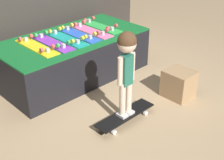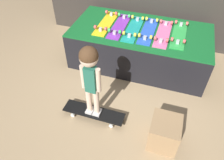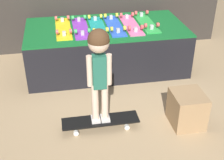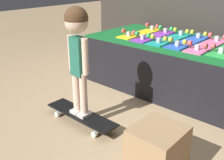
{
  "view_description": "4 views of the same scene",
  "coord_description": "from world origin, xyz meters",
  "px_view_note": "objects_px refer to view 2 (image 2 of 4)",
  "views": [
    {
      "loc": [
        -2.35,
        -2.52,
        2.07
      ],
      "look_at": [
        -0.15,
        -0.25,
        0.35
      ],
      "focal_mm": 50.0,
      "sensor_mm": 36.0,
      "label": 1
    },
    {
      "loc": [
        0.47,
        -2.11,
        2.23
      ],
      "look_at": [
        -0.16,
        -0.18,
        0.31
      ],
      "focal_mm": 35.0,
      "sensor_mm": 36.0,
      "label": 2
    },
    {
      "loc": [
        -0.6,
        -3.04,
        2.01
      ],
      "look_at": [
        -0.1,
        -0.27,
        0.36
      ],
      "focal_mm": 50.0,
      "sensor_mm": 36.0,
      "label": 3
    },
    {
      "loc": [
        1.34,
        -1.95,
        1.29
      ],
      "look_at": [
        -0.18,
        -0.25,
        0.35
      ],
      "focal_mm": 42.0,
      "sensor_mm": 36.0,
      "label": 4
    }
  ],
  "objects_px": {
    "storage_box": "(164,133)",
    "skateboard_on_floor": "(94,113)",
    "skateboard_yellow_on_rack": "(106,23)",
    "child": "(90,71)",
    "skateboard_blue_on_rack": "(148,30)",
    "skateboard_green_on_rack": "(179,34)",
    "skateboard_teal_on_rack": "(134,28)",
    "skateboard_pink_on_rack": "(163,33)",
    "skateboard_purple_on_rack": "(120,26)"
  },
  "relations": [
    {
      "from": "skateboard_teal_on_rack",
      "to": "skateboard_on_floor",
      "type": "relative_size",
      "value": 0.97
    },
    {
      "from": "skateboard_teal_on_rack",
      "to": "skateboard_green_on_rack",
      "type": "xyz_separation_m",
      "value": [
        0.65,
        0.05,
        0.0
      ]
    },
    {
      "from": "skateboard_pink_on_rack",
      "to": "skateboard_green_on_rack",
      "type": "bearing_deg",
      "value": 11.47
    },
    {
      "from": "storage_box",
      "to": "skateboard_on_floor",
      "type": "bearing_deg",
      "value": 174.36
    },
    {
      "from": "storage_box",
      "to": "skateboard_yellow_on_rack",
      "type": "bearing_deg",
      "value": 130.0
    },
    {
      "from": "skateboard_yellow_on_rack",
      "to": "skateboard_teal_on_rack",
      "type": "relative_size",
      "value": 1.0
    },
    {
      "from": "skateboard_yellow_on_rack",
      "to": "skateboard_teal_on_rack",
      "type": "bearing_deg",
      "value": -3.86
    },
    {
      "from": "skateboard_yellow_on_rack",
      "to": "skateboard_on_floor",
      "type": "bearing_deg",
      "value": -77.99
    },
    {
      "from": "skateboard_on_floor",
      "to": "storage_box",
      "type": "bearing_deg",
      "value": -5.64
    },
    {
      "from": "skateboard_on_floor",
      "to": "child",
      "type": "xyz_separation_m",
      "value": [
        -0.0,
        0.0,
        0.69
      ]
    },
    {
      "from": "skateboard_teal_on_rack",
      "to": "skateboard_blue_on_rack",
      "type": "xyz_separation_m",
      "value": [
        0.22,
        0.01,
        0.0
      ]
    },
    {
      "from": "skateboard_purple_on_rack",
      "to": "skateboard_pink_on_rack",
      "type": "distance_m",
      "value": 0.65
    },
    {
      "from": "skateboard_green_on_rack",
      "to": "skateboard_on_floor",
      "type": "distance_m",
      "value": 1.61
    },
    {
      "from": "skateboard_teal_on_rack",
      "to": "skateboard_pink_on_rack",
      "type": "distance_m",
      "value": 0.43
    },
    {
      "from": "skateboard_yellow_on_rack",
      "to": "skateboard_blue_on_rack",
      "type": "relative_size",
      "value": 1.0
    },
    {
      "from": "skateboard_pink_on_rack",
      "to": "skateboard_on_floor",
      "type": "bearing_deg",
      "value": -115.34
    },
    {
      "from": "skateboard_yellow_on_rack",
      "to": "child",
      "type": "xyz_separation_m",
      "value": [
        0.27,
        -1.27,
        0.16
      ]
    },
    {
      "from": "storage_box",
      "to": "skateboard_green_on_rack",
      "type": "bearing_deg",
      "value": 92.62
    },
    {
      "from": "skateboard_yellow_on_rack",
      "to": "skateboard_blue_on_rack",
      "type": "bearing_deg",
      "value": -1.71
    },
    {
      "from": "skateboard_yellow_on_rack",
      "to": "storage_box",
      "type": "bearing_deg",
      "value": -50.0
    },
    {
      "from": "skateboard_yellow_on_rack",
      "to": "skateboard_green_on_rack",
      "type": "bearing_deg",
      "value": 1.01
    },
    {
      "from": "skateboard_purple_on_rack",
      "to": "child",
      "type": "xyz_separation_m",
      "value": [
        0.06,
        -1.25,
        0.16
      ]
    },
    {
      "from": "skateboard_blue_on_rack",
      "to": "skateboard_green_on_rack",
      "type": "xyz_separation_m",
      "value": [
        0.43,
        0.04,
        0.0
      ]
    },
    {
      "from": "skateboard_green_on_rack",
      "to": "skateboard_on_floor",
      "type": "bearing_deg",
      "value": -121.98
    },
    {
      "from": "skateboard_teal_on_rack",
      "to": "skateboard_yellow_on_rack",
      "type": "bearing_deg",
      "value": 176.14
    },
    {
      "from": "child",
      "to": "skateboard_blue_on_rack",
      "type": "bearing_deg",
      "value": 74.23
    },
    {
      "from": "skateboard_blue_on_rack",
      "to": "storage_box",
      "type": "bearing_deg",
      "value": -69.76
    },
    {
      "from": "skateboard_pink_on_rack",
      "to": "skateboard_on_floor",
      "type": "height_order",
      "value": "skateboard_pink_on_rack"
    },
    {
      "from": "skateboard_purple_on_rack",
      "to": "skateboard_on_floor",
      "type": "bearing_deg",
      "value": -87.47
    },
    {
      "from": "skateboard_on_floor",
      "to": "storage_box",
      "type": "height_order",
      "value": "storage_box"
    },
    {
      "from": "storage_box",
      "to": "skateboard_purple_on_rack",
      "type": "bearing_deg",
      "value": 124.66
    },
    {
      "from": "skateboard_on_floor",
      "to": "child",
      "type": "distance_m",
      "value": 0.69
    },
    {
      "from": "skateboard_teal_on_rack",
      "to": "skateboard_on_floor",
      "type": "height_order",
      "value": "skateboard_teal_on_rack"
    },
    {
      "from": "skateboard_teal_on_rack",
      "to": "storage_box",
      "type": "bearing_deg",
      "value": -61.92
    },
    {
      "from": "child",
      "to": "skateboard_purple_on_rack",
      "type": "bearing_deg",
      "value": 93.44
    },
    {
      "from": "skateboard_teal_on_rack",
      "to": "skateboard_pink_on_rack",
      "type": "relative_size",
      "value": 1.0
    },
    {
      "from": "skateboard_teal_on_rack",
      "to": "storage_box",
      "type": "relative_size",
      "value": 2.13
    },
    {
      "from": "skateboard_green_on_rack",
      "to": "skateboard_on_floor",
      "type": "xyz_separation_m",
      "value": [
        -0.81,
        -1.29,
        -0.53
      ]
    },
    {
      "from": "child",
      "to": "storage_box",
      "type": "xyz_separation_m",
      "value": [
        0.87,
        -0.09,
        -0.59
      ]
    },
    {
      "from": "skateboard_blue_on_rack",
      "to": "skateboard_on_floor",
      "type": "distance_m",
      "value": 1.41
    },
    {
      "from": "skateboard_yellow_on_rack",
      "to": "child",
      "type": "relative_size",
      "value": 0.77
    },
    {
      "from": "skateboard_green_on_rack",
      "to": "skateboard_on_floor",
      "type": "relative_size",
      "value": 0.97
    },
    {
      "from": "skateboard_teal_on_rack",
      "to": "child",
      "type": "height_order",
      "value": "child"
    },
    {
      "from": "skateboard_on_floor",
      "to": "skateboard_blue_on_rack",
      "type": "bearing_deg",
      "value": 73.32
    },
    {
      "from": "skateboard_teal_on_rack",
      "to": "skateboard_pink_on_rack",
      "type": "height_order",
      "value": "same"
    },
    {
      "from": "skateboard_purple_on_rack",
      "to": "child",
      "type": "relative_size",
      "value": 0.77
    },
    {
      "from": "skateboard_on_floor",
      "to": "skateboard_pink_on_rack",
      "type": "bearing_deg",
      "value": 64.66
    },
    {
      "from": "skateboard_on_floor",
      "to": "skateboard_green_on_rack",
      "type": "bearing_deg",
      "value": 58.02
    },
    {
      "from": "child",
      "to": "skateboard_yellow_on_rack",
      "type": "bearing_deg",
      "value": 102.92
    },
    {
      "from": "skateboard_green_on_rack",
      "to": "skateboard_yellow_on_rack",
      "type": "bearing_deg",
      "value": -178.99
    }
  ]
}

